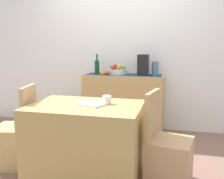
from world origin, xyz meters
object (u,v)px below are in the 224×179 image
fruit_bowl (118,72)px  chair_by_corner (168,158)px  coffee_maker (143,65)px  chair_near_window (16,142)px  ceramic_vase (155,69)px  open_book (91,104)px  coffee_cup (107,100)px  wine_bottle (97,67)px  dining_table (86,140)px  sideboard_console (123,103)px

fruit_bowl → chair_by_corner: 1.77m
coffee_maker → chair_near_window: (-1.22, -1.42, -0.77)m
coffee_maker → chair_near_window: 2.03m
ceramic_vase → chair_near_window: bearing=-134.4°
coffee_maker → ceramic_vase: (0.18, 0.00, -0.05)m
open_book → coffee_cup: size_ratio=3.18×
coffee_cup → chair_by_corner: (0.62, -0.09, -0.52)m
open_book → coffee_cup: (0.14, 0.06, 0.03)m
fruit_bowl → coffee_cup: (0.18, -1.34, -0.15)m
chair_by_corner → chair_near_window: bearing=180.0°
fruit_bowl → coffee_maker: 0.40m
wine_bottle → dining_table: wine_bottle is taller
chair_near_window → wine_bottle: bearing=70.6°
fruit_bowl → sideboard_console: bearing=0.0°
chair_by_corner → coffee_cup: bearing=172.2°
sideboard_console → coffee_maker: coffee_maker is taller
wine_bottle → chair_near_window: (-0.50, -1.42, -0.73)m
wine_bottle → coffee_cup: size_ratio=3.54×
wine_bottle → coffee_cup: wine_bottle is taller
chair_by_corner → dining_table: bearing=-179.8°
sideboard_console → coffee_cup: bearing=-85.9°
wine_bottle → ceramic_vase: (0.89, 0.00, -0.01)m
wine_bottle → chair_by_corner: wine_bottle is taller
coffee_maker → chair_near_window: coffee_maker is taller
ceramic_vase → chair_by_corner: bearing=-80.2°
open_book → fruit_bowl: bearing=113.7°
coffee_maker → dining_table: size_ratio=0.28×
coffee_maker → chair_by_corner: 1.67m
ceramic_vase → chair_near_window: ceramic_vase is taller
fruit_bowl → chair_near_window: fruit_bowl is taller
sideboard_console → ceramic_vase: size_ratio=5.81×
chair_by_corner → ceramic_vase: bearing=99.8°
dining_table → chair_by_corner: (0.82, 0.00, -0.10)m
coffee_cup → chair_by_corner: chair_by_corner is taller
coffee_cup → chair_by_corner: bearing=-7.8°
chair_near_window → ceramic_vase: bearing=45.6°
dining_table → chair_near_window: size_ratio=1.24×
sideboard_console → dining_table: bearing=-94.1°
ceramic_vase → chair_near_window: 2.12m
sideboard_console → fruit_bowl: fruit_bowl is taller
wine_bottle → chair_by_corner: 1.97m
coffee_maker → open_book: 1.47m
dining_table → coffee_cup: (0.20, 0.09, 0.41)m
open_book → sideboard_console: bearing=110.2°
open_book → chair_near_window: size_ratio=0.31×
fruit_bowl → coffee_cup: fruit_bowl is taller
coffee_maker → chair_near_window: bearing=-130.6°
open_book → chair_near_window: (-0.87, -0.02, -0.48)m
wine_bottle → dining_table: bearing=-77.4°
sideboard_console → chair_by_corner: size_ratio=1.35×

